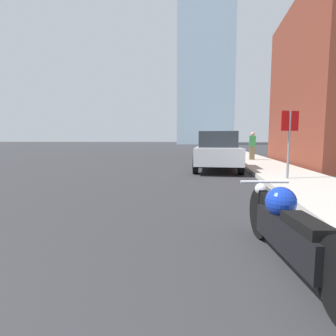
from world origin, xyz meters
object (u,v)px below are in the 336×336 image
parked_car_silver (217,151)px  parked_car_black (216,145)px  pedestrian (252,146)px  motorcycle (289,229)px  stop_sign (289,133)px

parked_car_silver → parked_car_black: size_ratio=0.92×
pedestrian → parked_car_black: bearing=104.1°
motorcycle → stop_sign: (1.60, 5.71, 1.15)m
motorcycle → parked_car_silver: parked_car_silver is taller
pedestrian → motorcycle: bearing=-97.5°
motorcycle → pedestrian: (1.79, 13.54, 0.60)m
stop_sign → parked_car_silver: bearing=123.5°
parked_car_black → stop_sign: bearing=-82.2°
motorcycle → pedestrian: bearing=74.2°
parked_car_black → pedestrian: pedestrian is taller
motorcycle → stop_sign: 6.04m
parked_car_black → stop_sign: 15.52m
motorcycle → stop_sign: size_ratio=1.17×
stop_sign → pedestrian: 7.85m
parked_car_silver → stop_sign: stop_sign is taller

